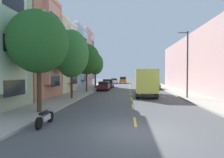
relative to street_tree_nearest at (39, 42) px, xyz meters
The scene contains 23 objects.
ground_plane 27.68m from the street_tree_nearest, 76.42° to the left, with size 160.00×160.00×0.00m, color #4C4C4F.
sidewalk_left 24.96m from the street_tree_nearest, 91.64° to the left, with size 3.20×120.00×0.14m, color #A39E93.
sidewalk_right 28.37m from the street_tree_nearest, 61.13° to the left, with size 3.20×120.00×0.14m, color #A39E93.
lane_centerline_dashes 22.48m from the street_tree_nearest, 73.04° to the left, with size 0.14×47.20×0.01m.
townhouse_second_terracotta 10.59m from the street_tree_nearest, 135.95° to the left, with size 11.42×7.09×11.34m.
townhouse_third_cream 16.99m from the street_tree_nearest, 120.49° to the left, with size 13.46×7.09×10.58m.
townhouse_fourth_powder_blue 23.32m from the street_tree_nearest, 109.78° to the left, with size 11.99×7.09×11.70m.
townhouse_fifth_rose 30.29m from the street_tree_nearest, 105.07° to the left, with size 11.95×7.09×12.74m.
street_tree_nearest is the anchor object (origin of this frame).
street_tree_second 7.37m from the street_tree_nearest, 90.00° to the left, with size 3.67×3.67×7.29m.
street_tree_third 14.74m from the street_tree_nearest, 90.00° to the left, with size 3.85×3.85×6.99m.
street_tree_farthest 22.11m from the street_tree_nearest, 90.00° to the left, with size 3.00×3.00×6.45m.
street_lamp 15.26m from the street_tree_nearest, 35.88° to the left, with size 1.35×0.28×7.25m.
delivery_box_truck 14.28m from the street_tree_nearest, 54.08° to the left, with size 2.68×8.13×3.24m.
parked_wagon_forest 24.79m from the street_tree_nearest, 64.15° to the left, with size 1.93×4.74×1.50m.
parked_wagon_burgundy 19.58m from the street_tree_nearest, 83.98° to the left, with size 1.85×4.71×1.50m.
parked_hatchback_red 51.56m from the street_tree_nearest, 77.91° to the left, with size 1.79×4.02×1.50m.
parked_pickup_charcoal 25.81m from the street_tree_nearest, 85.29° to the left, with size 2.01×5.30×1.73m.
parked_wagon_white 42.62m from the street_tree_nearest, 87.20° to the left, with size 1.83×4.70×1.50m.
parked_pickup_champagne 44.23m from the street_tree_nearest, 75.90° to the left, with size 2.15×5.36×1.73m.
parked_suv_black 32.21m from the street_tree_nearest, 70.45° to the left, with size 2.05×4.84×1.93m.
moving_orange_sedan 44.70m from the street_tree_nearest, 84.07° to the left, with size 1.95×4.80×1.93m.
parked_motorcycle 5.48m from the street_tree_nearest, 58.80° to the right, with size 0.62×2.05×0.90m.
Camera 1 is at (-0.42, -8.69, 2.70)m, focal length 30.06 mm.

